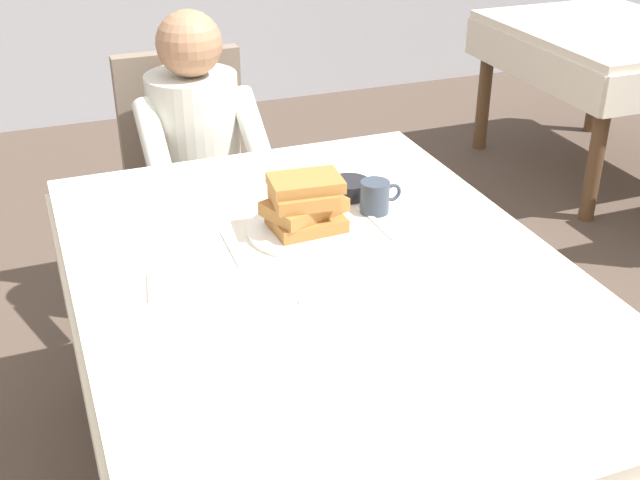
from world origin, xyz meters
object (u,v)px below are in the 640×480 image
diner_person (198,149)px  spoon_near_edge (333,298)px  dining_table_main (325,305)px  plate_breakfast (304,229)px  chair_diner (191,170)px  background_table_far (608,51)px  fork_left_of_plate (232,248)px  breakfast_stack (305,204)px  knife_right_of_plate (377,222)px  bowl_butter (349,188)px  cup_coffee (376,197)px

diner_person → spoon_near_edge: diner_person is taller
dining_table_main → plate_breakfast: plate_breakfast is taller
chair_diner → background_table_far: (2.18, 0.49, 0.09)m
diner_person → fork_left_of_plate: 0.85m
dining_table_main → breakfast_stack: (0.02, 0.20, 0.17)m
diner_person → knife_right_of_plate: size_ratio=5.60×
bowl_butter → background_table_far: size_ratio=0.10×
dining_table_main → diner_person: 1.02m
knife_right_of_plate → fork_left_of_plate: bearing=88.3°
plate_breakfast → background_table_far: 2.56m
spoon_near_edge → background_table_far: bearing=48.2°
breakfast_stack → cup_coffee: breakfast_stack is taller
fork_left_of_plate → knife_right_of_plate: (0.38, 0.00, 0.00)m
diner_person → cup_coffee: size_ratio=9.91×
spoon_near_edge → breakfast_stack: bearing=89.3°
plate_breakfast → fork_left_of_plate: plate_breakfast is taller
fork_left_of_plate → spoon_near_edge: size_ratio=1.20×
dining_table_main → plate_breakfast: size_ratio=5.44×
diner_person → plate_breakfast: diner_person is taller
bowl_butter → dining_table_main: bearing=-120.4°
diner_person → cup_coffee: (0.29, -0.77, 0.11)m
chair_diner → cup_coffee: 1.01m
dining_table_main → background_table_far: same height
spoon_near_edge → chair_diner: bearing=100.0°
chair_diner → bowl_butter: (0.27, -0.82, 0.23)m
bowl_butter → knife_right_of_plate: bearing=-89.5°
chair_diner → background_table_far: 2.23m
plate_breakfast → fork_left_of_plate: bearing=-174.0°
chair_diner → cup_coffee: bearing=107.4°
fork_left_of_plate → knife_right_of_plate: same height
fork_left_of_plate → knife_right_of_plate: bearing=-88.5°
chair_diner → fork_left_of_plate: bearing=83.5°
breakfast_stack → cup_coffee: size_ratio=1.94×
diner_person → fork_left_of_plate: diner_person is taller
plate_breakfast → knife_right_of_plate: size_ratio=1.40×
diner_person → knife_right_of_plate: bearing=107.7°
chair_diner → spoon_near_edge: (0.03, -1.28, 0.21)m
dining_table_main → bowl_butter: 0.43m
plate_breakfast → spoon_near_edge: plate_breakfast is taller
plate_breakfast → cup_coffee: bearing=11.3°
dining_table_main → plate_breakfast: bearing=84.4°
breakfast_stack → spoon_near_edge: bearing=-99.4°
fork_left_of_plate → background_table_far: size_ratio=0.16×
dining_table_main → background_table_far: (2.12, 1.66, -0.03)m
dining_table_main → fork_left_of_plate: bearing=133.7°
cup_coffee → bowl_butter: cup_coffee is taller
chair_diner → knife_right_of_plate: chair_diner is taller
plate_breakfast → breakfast_stack: (0.00, 0.00, 0.07)m
chair_diner → cup_coffee: (0.29, -0.93, 0.25)m
chair_diner → bowl_butter: bearing=108.0°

